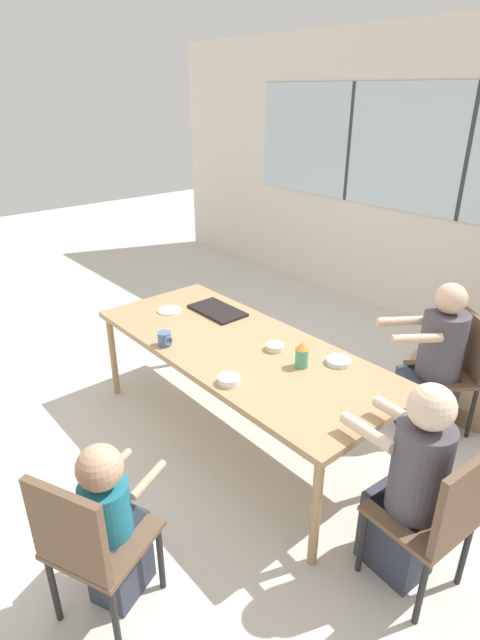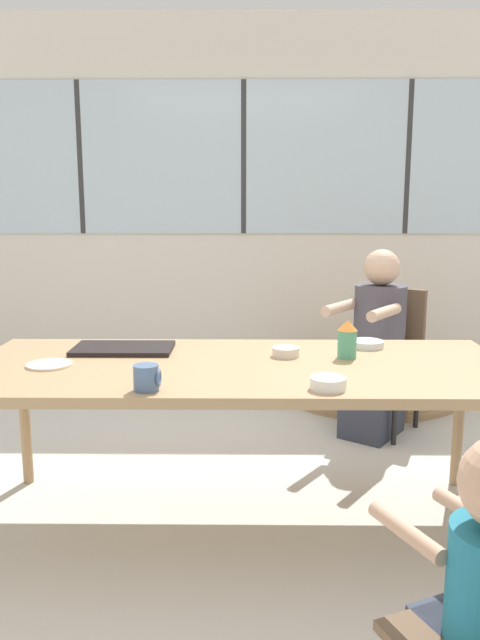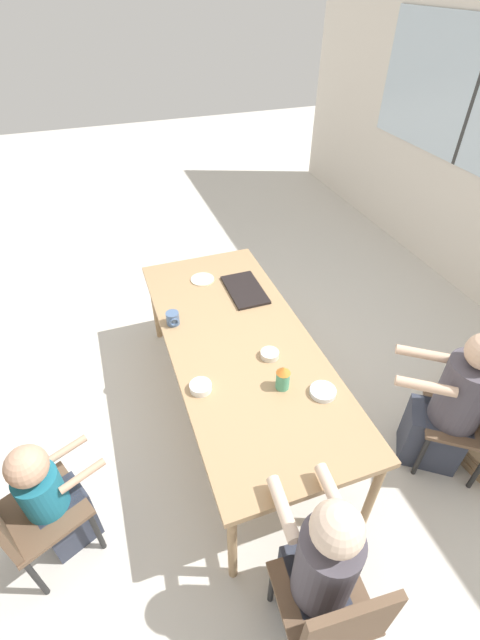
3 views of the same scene
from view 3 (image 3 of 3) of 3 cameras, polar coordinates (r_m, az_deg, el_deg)
ground_plane at (r=3.29m, az=0.00°, el=-11.99°), size 16.00×16.00×0.00m
dining_table at (r=2.80m, az=0.00°, el=-3.58°), size 2.18×0.91×0.71m
chair_for_woman_green_shirt at (r=3.01m, az=29.29°, el=-10.91°), size 0.56×0.56×0.84m
chair_for_man_blue_shirt at (r=2.20m, az=12.38°, el=-33.94°), size 0.43×0.43×0.84m
chair_for_toddler at (r=2.56m, az=-27.44°, el=-22.05°), size 0.53×0.53×0.84m
person_woman_green_shirt at (r=2.96m, az=26.20°, el=-10.55°), size 0.55×0.61×1.09m
person_man_blue_shirt at (r=2.22m, az=10.46°, el=-30.14°), size 0.50×0.31×1.10m
person_toddler at (r=2.62m, az=-23.63°, el=-21.24°), size 0.36×0.45×0.88m
food_tray_dark at (r=3.20m, az=0.66°, el=4.06°), size 0.43×0.25×0.02m
coffee_mug at (r=2.91m, az=-8.95°, el=0.20°), size 0.09×0.09×0.09m
sippy_cup at (r=2.45m, az=5.75°, el=-7.59°), size 0.08×0.08×0.16m
bowl_white_shallow at (r=2.50m, az=10.99°, el=-9.36°), size 0.15×0.15×0.03m
bowl_cereal at (r=2.66m, az=3.98°, el=-4.59°), size 0.12×0.12×0.04m
bowl_fruit at (r=2.48m, az=-5.27°, el=-8.88°), size 0.13×0.13×0.04m
plate_tortillas at (r=3.33m, az=-5.04°, el=5.43°), size 0.18×0.18×0.01m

